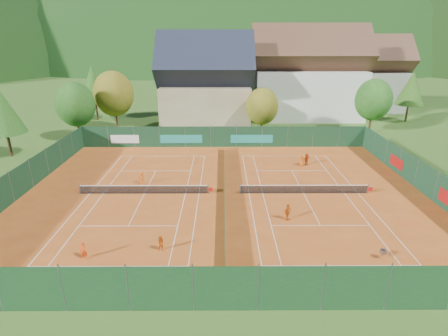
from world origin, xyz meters
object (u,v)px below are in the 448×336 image
Objects in this scene: hotel_block_a at (307,79)px; hotel_block_b at (364,78)px; player_left_near at (84,250)px; ball_hopper at (383,252)px; player_left_far at (142,178)px; player_right_far_b at (306,159)px; player_right_near at (288,212)px; player_right_far_a at (302,161)px; chalet at (206,87)px; player_left_mid at (161,244)px.

hotel_block_a reaches higher than hotel_block_b.
player_left_near is (-39.92, -54.97, -5.94)m from hotel_block_b.
hotel_block_b reaches higher than ball_hopper.
player_left_far is at bearing -133.01° from hotel_block_b.
hotel_block_a is 14.11× the size of player_right_far_b.
hotel_block_a is at bearing -101.17° from player_left_far.
player_left_far is 16.16m from player_right_near.
player_right_near reaches higher than player_left_far.
hotel_block_b is at bearing 29.74° from hotel_block_a.
hotel_block_b reaches higher than player_left_near.
player_right_far_b is at bearing -168.95° from player_right_far_a.
ball_hopper is at bearing 56.29° from player_right_far_b.
player_left_near is 1.03× the size of player_right_far_a.
player_right_far_a is 0.87× the size of player_right_far_b.
player_right_near reaches higher than player_right_far_a.
player_right_near is at bearing 15.83° from player_left_near.
chalet is 36.86m from player_right_near.
player_right_near reaches higher than ball_hopper.
chalet reaches higher than player_right_far_b.
player_right_near is (-24.62, -49.41, -5.86)m from hotel_block_b.
hotel_block_a is 27.00× the size of ball_hopper.
player_right_far_a is (18.23, 5.55, -0.03)m from player_left_far.
hotel_block_a reaches higher than player_left_mid.
ball_hopper is at bearing -4.34° from player_left_near.
chalet reaches higher than player_left_mid.
player_right_near reaches higher than player_left_near.
ball_hopper is 19.45m from player_right_far_b.
hotel_block_b is 12.41× the size of player_left_far.
player_right_near reaches higher than player_left_mid.
ball_hopper is at bearing 75.84° from player_right_far_a.
player_left_far is at bearing 145.73° from ball_hopper.
chalet reaches higher than player_right_near.
player_right_far_b is at bearing -58.76° from chalet.
player_right_near is (15.30, 5.56, 0.08)m from player_left_near.
chalet reaches higher than player_left_far.
player_left_mid is (-15.77, 1.00, 0.06)m from ball_hopper.
hotel_block_b is 11.31× the size of player_right_near.
player_left_mid is (-1.64, -40.04, -6.01)m from chalet.
hotel_block_b is 68.19m from player_left_near.
player_left_mid is at bearing 133.29° from player_left_far.
player_left_mid is at bearing -114.15° from hotel_block_a.
hotel_block_b is 41.21m from player_right_far_b.
player_right_far_b is (-19.89, -35.62, -5.85)m from hotel_block_b.
player_left_near is at bearing -164.66° from player_left_mid.
player_left_far reaches higher than player_right_far_a.
player_left_mid is at bearing 14.60° from player_right_far_b.
player_right_far_a is (-1.62, 19.07, 0.11)m from ball_hopper.
player_left_near is (-25.92, -46.97, -6.70)m from hotel_block_a.
chalet is 20.25× the size of ball_hopper.
chalet is 25.97m from player_right_far_a.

